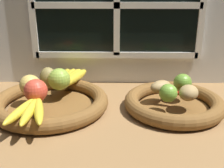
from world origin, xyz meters
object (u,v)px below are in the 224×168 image
Objects in this scene: fruit_bowl_right at (174,103)px; potato_small at (189,93)px; lime_near at (168,93)px; lime_far at (183,83)px; apple_red_front at (36,91)px; fruit_bowl_left at (51,102)px; apple_golden_left at (30,85)px; apple_green_back at (59,79)px; potato_oblong at (161,87)px; chili_pepper at (180,93)px; pear_brown at (48,78)px; banana_bunch_front at (31,109)px; banana_bunch_back at (69,77)px.

potato_small reaches higher than fruit_bowl_right.
lime_near is (-2.89, -4.33, 5.32)cm from fruit_bowl_right.
fruit_bowl_right is at bearing -127.87° from lime_far.
apple_red_front reaches higher than fruit_bowl_right.
apple_red_front is (-2.96, -5.05, 6.10)cm from fruit_bowl_left.
apple_golden_left reaches higher than lime_near.
apple_green_back is 42.35cm from potato_small.
potato_oblong is (-4.02, 3.13, 4.56)cm from fruit_bowl_right.
apple_green_back is at bearing 65.50° from fruit_bowl_left.
fruit_bowl_right is 7.44cm from lime_near.
fruit_bowl_right is at bearing 56.31° from lime_near.
apple_green_back is (2.24, 4.90, 6.27)cm from fruit_bowl_left.
apple_red_front is (3.36, -5.37, 0.22)cm from apple_golden_left.
apple_golden_left is at bearing -161.54° from chili_pepper.
potato_oblong is (36.11, 3.13, 4.56)cm from fruit_bowl_left.
apple_golden_left reaches higher than potato_small.
potato_oblong is at bearing -3.00° from apple_green_back.
fruit_bowl_left is 5.03× the size of apple_green_back.
apple_green_back reaches higher than pear_brown.
lime_near is at bearing -16.04° from pear_brown.
banana_bunch_front is 41.79cm from potato_oblong.
banana_bunch_back is at bearing 45.44° from pear_brown.
chili_pepper is (5.53, -3.71, -0.92)cm from potato_oblong.
apple_red_front reaches higher than banana_bunch_back.
potato_small is at bearing 1.82° from apple_red_front.
apple_green_back is at bearing -168.39° from chili_pepper.
apple_green_back reaches higher than apple_golden_left.
fruit_bowl_right is 46.82cm from apple_golden_left.
banana_bunch_front is at bearing -103.71° from apple_green_back.
fruit_bowl_right is 2.51× the size of chili_pepper.
chili_pepper is (-2.06, 2.99, -1.32)cm from potato_small.
apple_red_front is at bearing -117.54° from apple_green_back.
lime_near is (43.57, -4.65, -0.55)cm from apple_golden_left.
banana_bunch_back is (3.92, 12.93, 4.18)cm from fruit_bowl_left.
banana_bunch_front is 49.10cm from lime_far.
apple_green_back reaches higher than lime_near.
apple_red_front is at bearing -178.97° from lime_near.
banana_bunch_front is at bearing -90.75° from pear_brown.
apple_red_front is at bearing 94.88° from banana_bunch_front.
fruit_bowl_right is 4.16× the size of potato_oblong.
banana_bunch_back is (-36.21, 12.93, 4.17)cm from fruit_bowl_right.
potato_oblong is (42.43, 2.81, -1.31)cm from apple_golden_left.
apple_green_back reaches higher than lime_far.
lime_near is at bearing -123.69° from fruit_bowl_right.
apple_green_back is 41.27cm from lime_far.
fruit_bowl_left is 1.17× the size of fruit_bowl_right.
potato_small reaches higher than fruit_bowl_left.
banana_bunch_back is (6.88, 17.98, -1.92)cm from apple_red_front.
chili_pepper is at bearing -110.70° from lime_far.
apple_green_back is at bearing 179.20° from lime_far.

